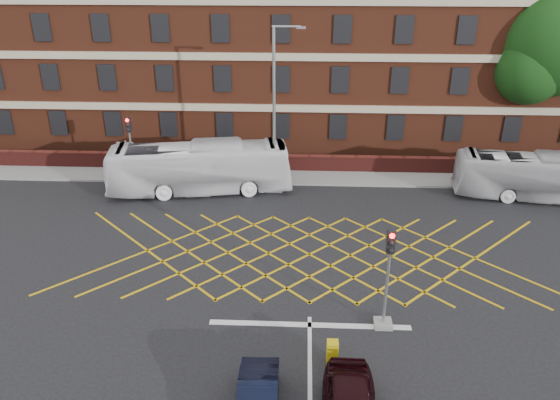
{
  "coord_description": "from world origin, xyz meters",
  "views": [
    {
      "loc": [
        -0.36,
        -21.09,
        13.6
      ],
      "look_at": [
        -1.41,
        1.5,
        3.14
      ],
      "focal_mm": 35.0,
      "sensor_mm": 36.0,
      "label": 1
    }
  ],
  "objects_px": {
    "bus_right": "(541,177)",
    "street_lamp": "(275,136)",
    "traffic_light_far": "(132,156)",
    "traffic_light_near": "(386,288)",
    "bus_left": "(200,168)",
    "direction_signs": "(126,153)",
    "deciduous_tree": "(550,51)",
    "utility_cabinet": "(332,352)"
  },
  "relations": [
    {
      "from": "bus_left",
      "to": "bus_right",
      "type": "xyz_separation_m",
      "value": [
        20.28,
        -0.14,
        -0.16
      ]
    },
    {
      "from": "bus_right",
      "to": "traffic_light_far",
      "type": "distance_m",
      "value": 24.78
    },
    {
      "from": "traffic_light_far",
      "to": "street_lamp",
      "type": "xyz_separation_m",
      "value": [
        9.03,
        -0.75,
        1.67
      ]
    },
    {
      "from": "deciduous_tree",
      "to": "utility_cabinet",
      "type": "xyz_separation_m",
      "value": [
        -15.12,
        -22.46,
        -6.88
      ]
    },
    {
      "from": "utility_cabinet",
      "to": "traffic_light_near",
      "type": "bearing_deg",
      "value": 46.29
    },
    {
      "from": "bus_left",
      "to": "bus_right",
      "type": "relative_size",
      "value": 1.12
    },
    {
      "from": "traffic_light_far",
      "to": "utility_cabinet",
      "type": "xyz_separation_m",
      "value": [
        11.91,
        -16.19,
        -1.31
      ]
    },
    {
      "from": "traffic_light_near",
      "to": "street_lamp",
      "type": "distance_m",
      "value": 14.24
    },
    {
      "from": "deciduous_tree",
      "to": "street_lamp",
      "type": "height_order",
      "value": "deciduous_tree"
    },
    {
      "from": "bus_right",
      "to": "deciduous_tree",
      "type": "bearing_deg",
      "value": -9.4
    },
    {
      "from": "direction_signs",
      "to": "utility_cabinet",
      "type": "height_order",
      "value": "direction_signs"
    },
    {
      "from": "bus_left",
      "to": "bus_right",
      "type": "bearing_deg",
      "value": -99.05
    },
    {
      "from": "street_lamp",
      "to": "utility_cabinet",
      "type": "relative_size",
      "value": 10.65
    },
    {
      "from": "bus_left",
      "to": "direction_signs",
      "type": "xyz_separation_m",
      "value": [
        -5.37,
        2.79,
        -0.15
      ]
    },
    {
      "from": "bus_left",
      "to": "deciduous_tree",
      "type": "height_order",
      "value": "deciduous_tree"
    },
    {
      "from": "bus_left",
      "to": "utility_cabinet",
      "type": "xyz_separation_m",
      "value": [
        7.44,
        -15.0,
        -1.07
      ]
    },
    {
      "from": "bus_left",
      "to": "direction_signs",
      "type": "distance_m",
      "value": 6.06
    },
    {
      "from": "bus_right",
      "to": "deciduous_tree",
      "type": "xyz_separation_m",
      "value": [
        2.29,
        7.61,
        5.96
      ]
    },
    {
      "from": "deciduous_tree",
      "to": "street_lamp",
      "type": "relative_size",
      "value": 1.16
    },
    {
      "from": "deciduous_tree",
      "to": "traffic_light_far",
      "type": "relative_size",
      "value": 2.66
    },
    {
      "from": "utility_cabinet",
      "to": "traffic_light_far",
      "type": "bearing_deg",
      "value": 126.34
    },
    {
      "from": "bus_right",
      "to": "traffic_light_near",
      "type": "xyz_separation_m",
      "value": [
        -10.73,
        -12.65,
        0.39
      ]
    },
    {
      "from": "deciduous_tree",
      "to": "bus_left",
      "type": "bearing_deg",
      "value": -161.7
    },
    {
      "from": "traffic_light_far",
      "to": "utility_cabinet",
      "type": "height_order",
      "value": "traffic_light_far"
    },
    {
      "from": "bus_right",
      "to": "direction_signs",
      "type": "height_order",
      "value": "bus_right"
    },
    {
      "from": "bus_right",
      "to": "direction_signs",
      "type": "bearing_deg",
      "value": 90.83
    },
    {
      "from": "bus_left",
      "to": "traffic_light_far",
      "type": "xyz_separation_m",
      "value": [
        -4.46,
        1.19,
        0.23
      ]
    },
    {
      "from": "traffic_light_near",
      "to": "utility_cabinet",
      "type": "bearing_deg",
      "value": -133.71
    },
    {
      "from": "traffic_light_near",
      "to": "direction_signs",
      "type": "xyz_separation_m",
      "value": [
        -14.92,
        15.59,
        -0.39
      ]
    },
    {
      "from": "bus_right",
      "to": "traffic_light_far",
      "type": "relative_size",
      "value": 2.31
    },
    {
      "from": "deciduous_tree",
      "to": "street_lamp",
      "type": "distance_m",
      "value": 19.71
    },
    {
      "from": "traffic_light_near",
      "to": "direction_signs",
      "type": "bearing_deg",
      "value": 133.74
    },
    {
      "from": "bus_left",
      "to": "direction_signs",
      "type": "height_order",
      "value": "bus_left"
    },
    {
      "from": "traffic_light_near",
      "to": "deciduous_tree",
      "type": "bearing_deg",
      "value": 57.27
    },
    {
      "from": "direction_signs",
      "to": "traffic_light_far",
      "type": "bearing_deg",
      "value": -60.42
    },
    {
      "from": "traffic_light_near",
      "to": "direction_signs",
      "type": "relative_size",
      "value": 1.94
    },
    {
      "from": "deciduous_tree",
      "to": "utility_cabinet",
      "type": "relative_size",
      "value": 12.39
    },
    {
      "from": "bus_left",
      "to": "traffic_light_near",
      "type": "bearing_deg",
      "value": -151.93
    },
    {
      "from": "street_lamp",
      "to": "deciduous_tree",
      "type": "bearing_deg",
      "value": 21.32
    },
    {
      "from": "traffic_light_far",
      "to": "bus_left",
      "type": "bearing_deg",
      "value": -14.94
    },
    {
      "from": "bus_left",
      "to": "utility_cabinet",
      "type": "bearing_deg",
      "value": -162.25
    },
    {
      "from": "bus_right",
      "to": "street_lamp",
      "type": "xyz_separation_m",
      "value": [
        -15.71,
        0.58,
        2.06
      ]
    }
  ]
}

